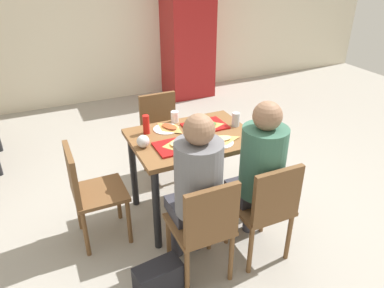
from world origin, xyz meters
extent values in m
cube|color=#9E998E|center=(0.00, 0.00, -0.01)|extent=(10.00, 10.00, 0.02)
cube|color=beige|center=(0.00, 3.20, 1.40)|extent=(10.00, 0.10, 2.80)
cube|color=brown|center=(0.00, 0.00, 0.75)|extent=(1.00, 0.74, 0.04)
cylinder|color=black|center=(-0.44, -0.31, 0.36)|extent=(0.06, 0.06, 0.73)
cylinder|color=black|center=(0.44, -0.31, 0.36)|extent=(0.06, 0.06, 0.73)
cylinder|color=black|center=(-0.44, 0.31, 0.36)|extent=(0.06, 0.06, 0.73)
cylinder|color=black|center=(0.44, 0.31, 0.36)|extent=(0.06, 0.06, 0.73)
cube|color=brown|center=(-0.25, -0.67, 0.44)|extent=(0.40, 0.40, 0.03)
cube|color=brown|center=(-0.25, -0.85, 0.65)|extent=(0.38, 0.04, 0.40)
cylinder|color=brown|center=(-0.42, -0.50, 0.21)|extent=(0.04, 0.04, 0.42)
cylinder|color=brown|center=(-0.08, -0.50, 0.21)|extent=(0.04, 0.04, 0.42)
cylinder|color=brown|center=(-0.42, -0.84, 0.21)|extent=(0.04, 0.04, 0.42)
cylinder|color=brown|center=(-0.08, -0.84, 0.21)|extent=(0.04, 0.04, 0.42)
cube|color=brown|center=(0.25, -0.67, 0.44)|extent=(0.40, 0.40, 0.03)
cube|color=brown|center=(0.25, -0.85, 0.65)|extent=(0.38, 0.04, 0.40)
cylinder|color=brown|center=(0.08, -0.50, 0.21)|extent=(0.04, 0.04, 0.42)
cylinder|color=brown|center=(0.42, -0.50, 0.21)|extent=(0.04, 0.04, 0.42)
cylinder|color=brown|center=(0.08, -0.84, 0.21)|extent=(0.04, 0.04, 0.42)
cylinder|color=brown|center=(0.42, -0.84, 0.21)|extent=(0.04, 0.04, 0.42)
cube|color=brown|center=(0.00, 0.67, 0.44)|extent=(0.40, 0.40, 0.03)
cube|color=brown|center=(0.00, 0.85, 0.65)|extent=(0.38, 0.04, 0.40)
cylinder|color=brown|center=(0.17, 0.50, 0.21)|extent=(0.04, 0.04, 0.42)
cylinder|color=brown|center=(-0.17, 0.50, 0.21)|extent=(0.04, 0.04, 0.42)
cylinder|color=brown|center=(0.17, 0.84, 0.21)|extent=(0.04, 0.04, 0.42)
cylinder|color=brown|center=(-0.17, 0.84, 0.21)|extent=(0.04, 0.04, 0.42)
cube|color=brown|center=(-0.80, 0.00, 0.44)|extent=(0.40, 0.40, 0.03)
cube|color=brown|center=(-0.98, 0.00, 0.65)|extent=(0.04, 0.38, 0.40)
cylinder|color=brown|center=(-0.63, 0.17, 0.21)|extent=(0.04, 0.04, 0.42)
cylinder|color=brown|center=(-0.63, -0.17, 0.21)|extent=(0.04, 0.04, 0.42)
cylinder|color=brown|center=(-0.97, 0.17, 0.21)|extent=(0.04, 0.04, 0.42)
cylinder|color=brown|center=(-0.97, -0.17, 0.21)|extent=(0.04, 0.04, 0.42)
cylinder|color=#383842|center=(-0.33, -0.44, 0.23)|extent=(0.10, 0.10, 0.45)
cylinder|color=#383842|center=(-0.17, -0.44, 0.23)|extent=(0.10, 0.10, 0.45)
cube|color=#383842|center=(-0.25, -0.54, 0.50)|extent=(0.32, 0.28, 0.10)
cylinder|color=slate|center=(-0.25, -0.65, 0.81)|extent=(0.32, 0.32, 0.52)
sphere|color=#8C664C|center=(-0.25, -0.65, 1.16)|extent=(0.20, 0.20, 0.20)
cylinder|color=#383842|center=(0.17, -0.44, 0.23)|extent=(0.10, 0.10, 0.45)
cylinder|color=#383842|center=(0.33, -0.44, 0.23)|extent=(0.10, 0.10, 0.45)
cube|color=#383842|center=(0.25, -0.54, 0.50)|extent=(0.32, 0.28, 0.10)
cylinder|color=#386651|center=(0.25, -0.65, 0.81)|extent=(0.32, 0.32, 0.52)
sphere|color=#8C664C|center=(0.25, -0.65, 1.16)|extent=(0.20, 0.20, 0.20)
cube|color=#B21414|center=(-0.17, -0.13, 0.78)|extent=(0.36, 0.26, 0.02)
cube|color=#B21414|center=(0.17, 0.11, 0.78)|extent=(0.37, 0.27, 0.02)
cylinder|color=white|center=(-0.15, 0.20, 0.77)|extent=(0.22, 0.22, 0.01)
cylinder|color=white|center=(0.15, -0.20, 0.77)|extent=(0.22, 0.22, 0.01)
pyramid|color=tan|center=(-0.18, -0.13, 0.79)|extent=(0.21, 0.20, 0.01)
ellipsoid|color=#D8C67F|center=(-0.18, -0.13, 0.80)|extent=(0.15, 0.14, 0.01)
pyramid|color=#C68C47|center=(0.19, 0.10, 0.79)|extent=(0.24, 0.18, 0.01)
ellipsoid|color=#4C7233|center=(0.19, 0.10, 0.80)|extent=(0.17, 0.13, 0.01)
pyramid|color=#C68C47|center=(-0.12, 0.20, 0.78)|extent=(0.20, 0.25, 0.01)
ellipsoid|color=#B74723|center=(-0.12, 0.20, 0.79)|extent=(0.14, 0.18, 0.01)
pyramid|color=tan|center=(0.18, -0.18, 0.78)|extent=(0.24, 0.14, 0.01)
ellipsoid|color=#D8C67F|center=(0.18, -0.18, 0.79)|extent=(0.17, 0.10, 0.01)
cylinder|color=white|center=(-0.02, 0.31, 0.82)|extent=(0.07, 0.07, 0.10)
cylinder|color=white|center=(0.02, -0.31, 0.82)|extent=(0.07, 0.07, 0.10)
cylinder|color=#B7BCC6|center=(0.42, 0.02, 0.83)|extent=(0.07, 0.07, 0.12)
cylinder|color=red|center=(-0.32, 0.20, 0.85)|extent=(0.06, 0.06, 0.16)
sphere|color=silver|center=(-0.42, -0.02, 0.82)|extent=(0.10, 0.10, 0.10)
cube|color=black|center=(-0.60, -0.77, 0.14)|extent=(0.34, 0.20, 0.28)
cube|color=maroon|center=(1.23, 2.85, 0.95)|extent=(0.70, 0.60, 1.90)
camera|label=1|loc=(-1.12, -2.45, 2.13)|focal=34.29mm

